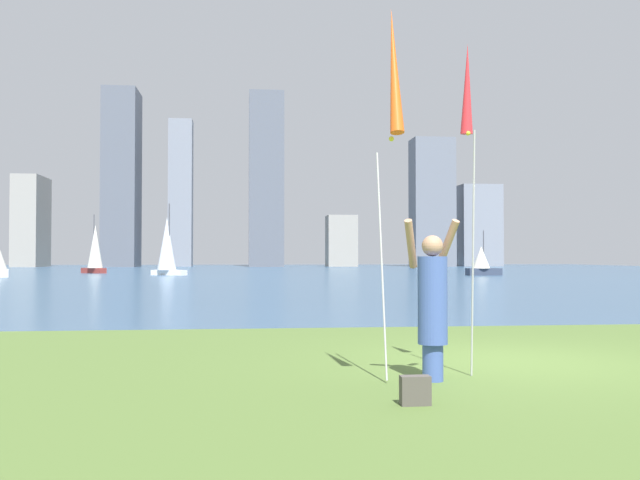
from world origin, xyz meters
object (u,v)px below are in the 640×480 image
Objects in this scene: kite_flag_left at (394,78)px; bag at (415,390)px; sailboat_3 at (167,246)px; sailboat_5 at (482,262)px; kite_flag_right at (467,98)px; sailboat_4 at (95,249)px; person at (432,301)px.

kite_flag_left is 3.51m from bag.
sailboat_3 is at bearing 99.11° from bag.
kite_flag_left reaches higher than sailboat_5.
bag is (-1.13, -1.71, -3.41)m from kite_flag_right.
sailboat_3 is 1.61× the size of sailboat_5.
kite_flag_left is 58.85m from sailboat_4.
person is 2.68m from kite_flag_right.
bag is 59.66m from sailboat_4.
sailboat_5 is at bearing 70.24° from kite_flag_right.
kite_flag_left is at bearing -110.69° from sailboat_5.
sailboat_4 reaches higher than person.
kite_flag_right is 3.98m from bag.
sailboat_4 is (-15.30, 56.81, -1.38)m from kite_flag_left.
person is 48.37m from sailboat_5.
kite_flag_right is at bearing 56.38° from bag.
kite_flag_right is at bearing -109.76° from sailboat_5.
sailboat_4 is (-15.88, 56.31, 1.21)m from person.
sailboat_3 reaches higher than sailboat_4.
bag is 0.08× the size of sailboat_5.
kite_flag_left is 49.10m from sailboat_5.
kite_flag_left reaches higher than person.
sailboat_3 is 1.09× the size of sailboat_4.
sailboat_3 is 10.35m from sailboat_4.
sailboat_3 is (-8.02, 49.45, -1.22)m from kite_flag_left.
person is 58.52m from sailboat_4.
bag is at bearing -80.89° from sailboat_3.
sailboat_3 is at bearing -45.33° from sailboat_4.
kite_flag_right is at bearing -79.28° from sailboat_3.
kite_flag_right reaches higher than sailboat_5.
sailboat_4 is 1.48× the size of sailboat_5.
kite_flag_left is 1.03× the size of kite_flag_right.
person is at bearing 40.64° from kite_flag_left.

